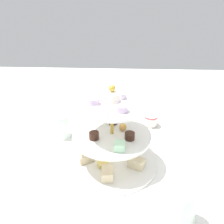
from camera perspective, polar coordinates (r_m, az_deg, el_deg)
The scene contains 8 objects.
ground_plane at distance 0.71m, azimuth 0.00°, elevation -13.41°, with size 2.40×2.40×0.00m, color white.
tiered_serving_stand at distance 0.66m, azimuth 0.01°, elevation -8.03°, with size 0.30×0.30×0.27m.
water_glass_tall_right at distance 0.54m, azimuth 18.64°, elevation -23.56°, with size 0.07×0.07×0.11m, color silver.
water_glass_short_left at distance 0.92m, azimuth 1.40°, elevation -0.75°, with size 0.06×0.06×0.07m, color silver.
teacup_with_saucer at distance 0.91m, azimuth 10.67°, elevation -2.45°, with size 0.09×0.09×0.05m.
butter_knife_left at distance 0.60m, azimuth -25.07°, elevation -26.35°, with size 0.17×0.01×0.00m, color silver.
butter_knife_right at distance 0.81m, azimuth 23.53°, elevation -10.08°, with size 0.17×0.01×0.00m, color silver.
water_glass_mid_back at distance 0.83m, azimuth -13.63°, elevation -3.86°, with size 0.06×0.06×0.09m, color silver.
Camera 1 is at (0.54, 0.03, 0.46)m, focal length 32.91 mm.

